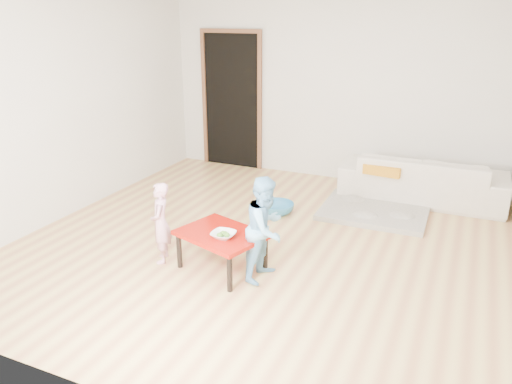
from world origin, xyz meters
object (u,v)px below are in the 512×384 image
Objects in this scene: red_table at (222,251)px; child_blue at (266,229)px; sofa at (423,178)px; bowl at (223,235)px; basin at (277,208)px; child_pink at (161,223)px.

child_blue is at bearing 5.22° from red_table.
sofa is 2.10× the size of child_blue.
red_table is (-1.52, -2.75, -0.11)m from sofa.
red_table is at bearing 60.74° from sofa.
bowl reaches higher than basin.
basin is (-0.11, 1.63, -0.35)m from bowl.
child_pink is at bearing 52.54° from sofa.
sofa is at bearing 116.80° from child_pink.
basin is at bearing 91.51° from red_table.
sofa is 3.56m from child_pink.
child_pink reaches higher than basin.
sofa is 3.15m from red_table.
basin is (0.59, 1.61, -0.34)m from child_pink.
sofa is 2.92m from child_blue.
child_pink is (-0.70, 0.01, -0.01)m from bowl.
child_blue reaches higher than child_pink.
child_pink is at bearing -109.94° from basin.
child_pink reaches higher than sofa.
red_table is 1.54m from basin.
bowl is at bearing -52.80° from red_table.
sofa is at bearing -15.63° from child_blue.
child_pink is at bearing 102.71° from child_blue.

